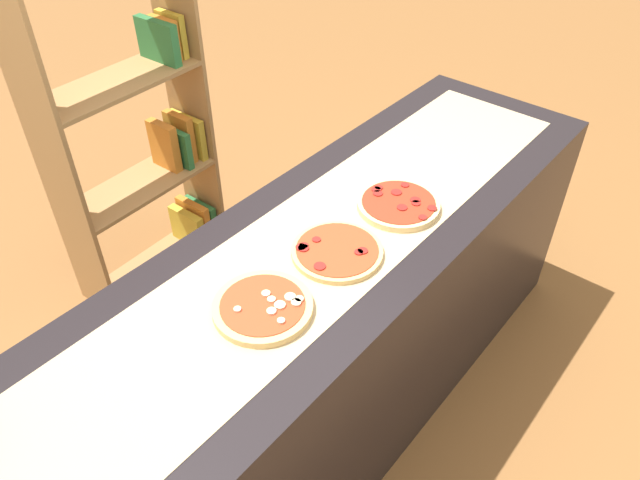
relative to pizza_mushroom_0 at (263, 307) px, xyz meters
name	(u,v)px	position (x,y,z in m)	size (l,w,h in m)	color
ground_plane	(320,415)	(0.31, 0.06, -0.92)	(12.00, 12.00, 0.00)	brown
counter	(320,342)	(0.31, 0.06, -0.47)	(2.57, 0.70, 0.91)	black
parchment_paper	(320,245)	(0.31, 0.06, -0.01)	(2.35, 0.47, 0.00)	tan
pizza_mushroom_0	(263,307)	(0.00, 0.00, 0.00)	(0.28, 0.28, 0.03)	#DBB26B
pizza_pepperoni_1	(337,251)	(0.31, -0.01, 0.00)	(0.28, 0.28, 0.02)	#DBB26B
pizza_pepperoni_2	(398,204)	(0.62, -0.02, 0.00)	(0.27, 0.27, 0.03)	#E5C17F
bookshelf	(147,142)	(0.55, 1.27, -0.22)	(0.75, 0.31, 1.54)	#A87A47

